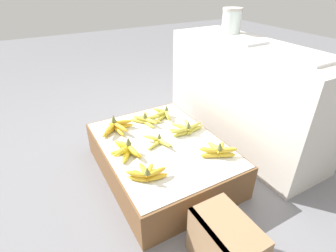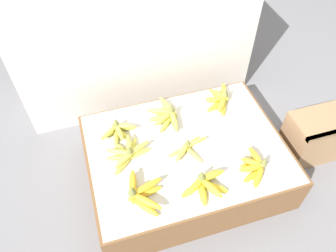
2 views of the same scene
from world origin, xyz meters
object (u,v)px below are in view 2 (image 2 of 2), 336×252
Objects in this scene: banana_bunch_front_midleft at (205,184)px; banana_bunch_middle_midleft at (188,148)px; banana_bunch_front_left at (140,193)px; banana_bunch_back_midright at (220,99)px; banana_bunch_front_midright at (255,167)px; wooden_crate at (316,136)px; banana_bunch_back_left at (118,131)px; banana_bunch_middle_left at (128,153)px; banana_bunch_back_midleft at (167,115)px.

banana_bunch_front_midleft is 0.21m from banana_bunch_middle_midleft.
banana_bunch_back_midright is (0.55, 0.43, -0.00)m from banana_bunch_front_left.
banana_bunch_front_left is at bearing 177.55° from banana_bunch_front_midright.
wooden_crate is at bearing -33.93° from banana_bunch_back_midright.
banana_bunch_back_left is at bearing 146.08° from banana_bunch_middle_midleft.
banana_bunch_front_midright reaches higher than banana_bunch_middle_left.
banana_bunch_front_midleft is 1.15× the size of banana_bunch_back_left.
banana_bunch_front_midleft is at bearing -89.41° from banana_bunch_middle_midleft.
banana_bunch_front_midleft is at bearing -8.08° from banana_bunch_front_left.
banana_bunch_front_midleft reaches higher than banana_bunch_middle_midleft.
banana_bunch_front_left is (-1.00, -0.13, 0.13)m from wooden_crate.
banana_bunch_middle_midleft is (0.28, -0.05, -0.00)m from banana_bunch_middle_left.
banana_bunch_front_midleft is 1.00× the size of banana_bunch_middle_left.
banana_bunch_middle_midleft is at bearing 32.22° from banana_bunch_front_left.
banana_bunch_middle_midleft is at bearing 176.61° from wooden_crate.
banana_bunch_front_midright is (0.53, -0.02, -0.00)m from banana_bunch_front_left.
wooden_crate is at bearing 13.38° from banana_bunch_front_midleft.
banana_bunch_front_left reaches higher than banana_bunch_back_midleft.
wooden_crate is 0.51m from banana_bunch_front_midright.
banana_bunch_back_left is 0.27m from banana_bunch_back_midleft.
banana_bunch_front_left is 1.16× the size of banana_bunch_back_midright.
banana_bunch_middle_left is at bearing 155.04° from banana_bunch_front_midright.
banana_bunch_front_midright is at bearing -56.27° from banana_bunch_back_midleft.
banana_bunch_front_midright is 0.78× the size of banana_bunch_back_midleft.
banana_bunch_front_left and banana_bunch_front_midleft have the same top height.
banana_bunch_front_midright is at bearing -24.96° from banana_bunch_middle_left.
banana_bunch_back_midright is (-0.45, 0.30, 0.13)m from wooden_crate.
banana_bunch_front_left is 1.12× the size of banana_bunch_middle_left.
wooden_crate is 1.06m from banana_bunch_back_left.
wooden_crate is 1.38× the size of banana_bunch_middle_left.
banana_bunch_front_midleft is at bearing -120.21° from banana_bunch_back_midright.
banana_bunch_front_midright is at bearing -92.79° from banana_bunch_back_midright.
wooden_crate is at bearing -3.39° from banana_bunch_middle_midleft.
banana_bunch_front_left is 0.28m from banana_bunch_front_midleft.
banana_bunch_front_midleft is at bearing -166.62° from wooden_crate.
banana_bunch_front_midright reaches higher than wooden_crate.
banana_bunch_back_left is (-0.02, 0.38, -0.01)m from banana_bunch_front_left.
banana_bunch_front_midleft is 1.04× the size of banana_bunch_middle_midleft.
banana_bunch_back_left is at bearing 144.26° from banana_bunch_front_midright.
banana_bunch_back_midleft reaches higher than wooden_crate.
banana_bunch_middle_left is 0.60m from banana_bunch_back_midright.
banana_bunch_front_midleft is (-0.72, -0.17, 0.13)m from wooden_crate.
banana_bunch_back_midright is (0.31, 0.02, 0.00)m from banana_bunch_back_midleft.
banana_bunch_back_left is at bearing 166.56° from wooden_crate.
wooden_crate is at bearing -13.44° from banana_bunch_back_left.
banana_bunch_middle_midleft is at bearing -137.09° from banana_bunch_back_midright.
banana_bunch_front_left is 0.70m from banana_bunch_back_midright.
banana_bunch_front_midright is 0.46m from banana_bunch_back_midright.
wooden_crate is at bearing 18.25° from banana_bunch_front_midright.
banana_bunch_middle_midleft is 0.81× the size of banana_bunch_back_midleft.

